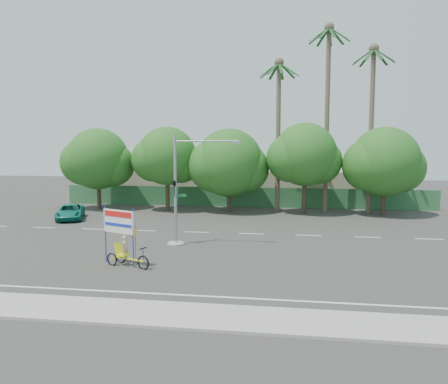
# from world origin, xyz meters

# --- Properties ---
(ground) EXTENTS (120.00, 120.00, 0.00)m
(ground) POSITION_xyz_m (0.00, 0.00, 0.00)
(ground) COLOR #33302D
(ground) RESTS_ON ground
(sidewalk_near) EXTENTS (50.00, 2.40, 0.12)m
(sidewalk_near) POSITION_xyz_m (0.00, -7.50, 0.06)
(sidewalk_near) COLOR gray
(sidewalk_near) RESTS_ON ground
(fence) EXTENTS (38.00, 0.08, 2.00)m
(fence) POSITION_xyz_m (0.00, 21.50, 1.00)
(fence) COLOR #336B3D
(fence) RESTS_ON ground
(building_left) EXTENTS (12.00, 8.00, 4.00)m
(building_left) POSITION_xyz_m (-10.00, 26.00, 2.00)
(building_left) COLOR #B6AB91
(building_left) RESTS_ON ground
(building_right) EXTENTS (14.00, 8.00, 3.60)m
(building_right) POSITION_xyz_m (8.00, 26.00, 1.80)
(building_right) COLOR #B6AB91
(building_right) RESTS_ON ground
(tree_far_left) EXTENTS (7.14, 6.00, 7.96)m
(tree_far_left) POSITION_xyz_m (-14.05, 18.00, 4.76)
(tree_far_left) COLOR #473828
(tree_far_left) RESTS_ON ground
(tree_left) EXTENTS (6.66, 5.60, 8.07)m
(tree_left) POSITION_xyz_m (-7.05, 18.00, 5.06)
(tree_left) COLOR #473828
(tree_left) RESTS_ON ground
(tree_center) EXTENTS (7.62, 6.40, 7.85)m
(tree_center) POSITION_xyz_m (-1.05, 18.00, 4.47)
(tree_center) COLOR #473828
(tree_center) RESTS_ON ground
(tree_right) EXTENTS (6.90, 5.80, 8.36)m
(tree_right) POSITION_xyz_m (5.95, 18.00, 5.24)
(tree_right) COLOR #473828
(tree_right) RESTS_ON ground
(tree_far_right) EXTENTS (7.38, 6.20, 7.94)m
(tree_far_right) POSITION_xyz_m (12.95, 18.00, 4.64)
(tree_far_right) COLOR #473828
(tree_far_right) RESTS_ON ground
(palm_tall) EXTENTS (3.73, 3.79, 17.45)m
(palm_tall) POSITION_xyz_m (8.00, 19.50, 10.46)
(palm_tall) COLOR #70604C
(palm_tall) RESTS_ON ground
(palm_mid) EXTENTS (3.73, 3.79, 15.45)m
(palm_mid) POSITION_xyz_m (12.00, 19.50, 9.40)
(palm_mid) COLOR #70604C
(palm_mid) RESTS_ON ground
(palm_short) EXTENTS (3.73, 3.79, 14.45)m
(palm_short) POSITION_xyz_m (3.50, 19.50, 8.86)
(palm_short) COLOR #70604C
(palm_short) RESTS_ON ground
(traffic_signal) EXTENTS (4.72, 1.10, 7.00)m
(traffic_signal) POSITION_xyz_m (-2.20, 3.98, 2.92)
(traffic_signal) COLOR gray
(traffic_signal) RESTS_ON ground
(trike_billboard) EXTENTS (2.90, 1.49, 3.09)m
(trike_billboard) POSITION_xyz_m (-3.98, -1.18, 1.24)
(trike_billboard) COLOR black
(trike_billboard) RESTS_ON ground
(pickup_truck) EXTENTS (3.66, 5.02, 1.27)m
(pickup_truck) POSITION_xyz_m (-13.82, 11.81, 0.63)
(pickup_truck) COLOR #107667
(pickup_truck) RESTS_ON ground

